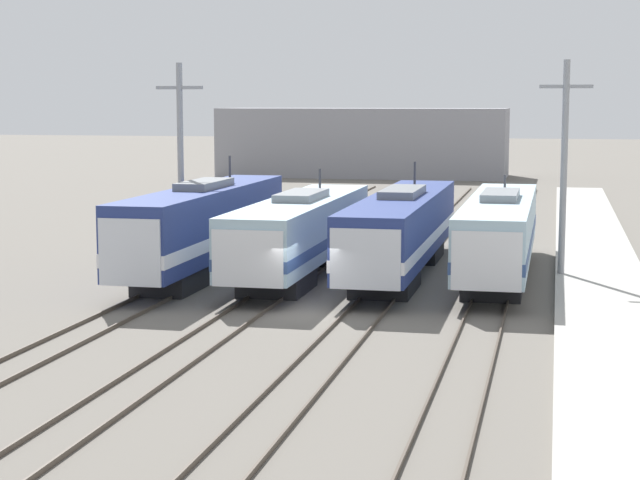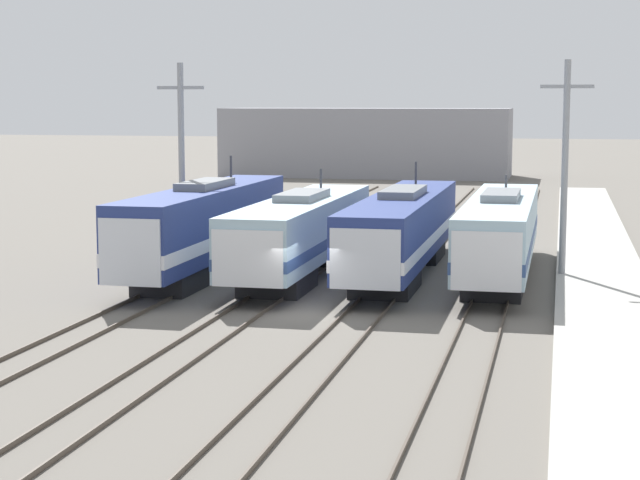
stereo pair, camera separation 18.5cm
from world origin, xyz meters
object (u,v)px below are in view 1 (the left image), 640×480
object	(u,v)px
catenary_tower_left	(181,161)
locomotive_far_right	(499,234)
locomotive_far_left	(201,228)
locomotive_center_left	(299,233)
locomotive_center_right	(401,231)
catenary_tower_right	(564,166)

from	to	relation	value
catenary_tower_left	locomotive_far_right	bearing A→B (deg)	-1.38
locomotive_far_left	locomotive_far_right	distance (m)	13.65
locomotive_center_left	locomotive_center_right	world-z (taller)	locomotive_center_right
locomotive_center_right	catenary_tower_left	bearing A→B (deg)	177.67
locomotive_far_right	catenary_tower_right	size ratio (longest dim) A/B	1.88
catenary_tower_left	locomotive_center_right	bearing A→B (deg)	-2.33
locomotive_far_right	catenary_tower_right	bearing A→B (deg)	7.55
locomotive_center_left	catenary_tower_right	xyz separation A→B (m)	(11.77, 1.85, 3.15)
locomotive_far_left	locomotive_center_right	world-z (taller)	locomotive_far_left
locomotive_far_right	catenary_tower_left	bearing A→B (deg)	178.62
locomotive_center_right	catenary_tower_right	size ratio (longest dim) A/B	2.00
catenary_tower_right	locomotive_far_right	bearing A→B (deg)	-172.45
locomotive_far_right	catenary_tower_left	size ratio (longest dim) A/B	1.88
locomotive_center_right	catenary_tower_right	world-z (taller)	catenary_tower_right
catenary_tower_left	catenary_tower_right	distance (m)	18.13
locomotive_center_left	catenary_tower_right	world-z (taller)	catenary_tower_right
locomotive_center_left	catenary_tower_right	bearing A→B (deg)	8.94
locomotive_far_left	locomotive_center_left	distance (m)	4.55
locomotive_far_left	catenary_tower_right	distance (m)	16.72
catenary_tower_left	locomotive_far_left	bearing A→B (deg)	-53.63
locomotive_center_right	locomotive_far_right	world-z (taller)	locomotive_center_right
locomotive_center_right	catenary_tower_left	size ratio (longest dim) A/B	2.00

